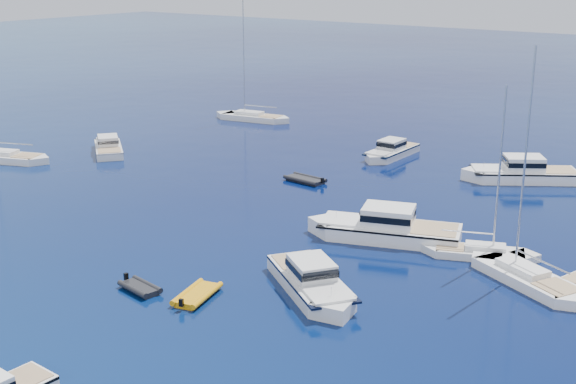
# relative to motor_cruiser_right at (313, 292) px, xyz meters

# --- Properties ---
(ground) EXTENTS (400.00, 400.00, 0.00)m
(ground) POSITION_rel_motor_cruiser_right_xyz_m (-9.56, -13.81, 0.00)
(ground) COLOR navy
(ground) RESTS_ON ground
(motor_cruiser_right) EXTENTS (10.17, 8.47, 2.69)m
(motor_cruiser_right) POSITION_rel_motor_cruiser_right_xyz_m (0.00, 0.00, 0.00)
(motor_cruiser_right) COLOR silver
(motor_cruiser_right) RESTS_ON ground
(motor_cruiser_centre) EXTENTS (12.81, 7.61, 3.22)m
(motor_cruiser_centre) POSITION_rel_motor_cruiser_right_xyz_m (-1.10, 11.05, 0.00)
(motor_cruiser_centre) COLOR white
(motor_cruiser_centre) RESTS_ON ground
(motor_cruiser_far_l) EXTENTS (8.74, 7.73, 2.36)m
(motor_cruiser_far_l) POSITION_rel_motor_cruiser_right_xyz_m (-38.25, 16.97, 0.00)
(motor_cruiser_far_l) COLOR silver
(motor_cruiser_far_l) RESTS_ON ground
(motor_cruiser_distant) EXTENTS (11.56, 9.32, 3.03)m
(motor_cruiser_distant) POSITION_rel_motor_cruiser_right_xyz_m (1.50, 32.30, 0.00)
(motor_cruiser_distant) COLOR white
(motor_cruiser_distant) RESTS_ON ground
(motor_cruiser_horizon) EXTENTS (2.79, 9.07, 2.38)m
(motor_cruiser_horizon) POSITION_rel_motor_cruiser_right_xyz_m (-12.70, 33.08, 0.00)
(motor_cruiser_horizon) COLOR silver
(motor_cruiser_horizon) RESTS_ON ground
(sailboat_mid_r) EXTENTS (10.68, 7.21, 15.54)m
(sailboat_mid_r) POSITION_rel_motor_cruiser_right_xyz_m (10.23, 9.30, 0.00)
(sailboat_mid_r) COLOR white
(sailboat_mid_r) RESTS_ON ground
(sailboat_mid_l) EXTENTS (11.26, 6.51, 16.10)m
(sailboat_mid_l) POSITION_rel_motor_cruiser_right_xyz_m (-44.05, 8.15, 0.00)
(sailboat_mid_l) COLOR silver
(sailboat_mid_l) RESTS_ON ground
(sailboat_centre) EXTENTS (8.74, 5.24, 12.53)m
(sailboat_centre) POSITION_rel_motor_cruiser_right_xyz_m (6.07, 11.77, 0.00)
(sailboat_centre) COLOR silver
(sailboat_centre) RESTS_ON ground
(sailboat_far_l) EXTENTS (11.44, 4.90, 16.32)m
(sailboat_far_l) POSITION_rel_motor_cruiser_right_xyz_m (-36.50, 39.58, 0.00)
(sailboat_far_l) COLOR silver
(sailboat_far_l) RESTS_ON ground
(tender_yellow) EXTENTS (2.98, 4.25, 0.95)m
(tender_yellow) POSITION_rel_motor_cruiser_right_xyz_m (-5.26, -4.84, 0.00)
(tender_yellow) COLOR orange
(tender_yellow) RESTS_ON ground
(tender_grey_near) EXTENTS (3.29, 2.20, 0.95)m
(tender_grey_near) POSITION_rel_motor_cruiser_right_xyz_m (-8.84, -6.19, 0.00)
(tender_grey_near) COLOR black
(tender_grey_near) RESTS_ON ground
(tender_grey_far) EXTENTS (4.27, 2.54, 0.95)m
(tender_grey_far) POSITION_rel_motor_cruiser_right_xyz_m (-14.59, 20.09, 0.00)
(tender_grey_far) COLOR black
(tender_grey_far) RESTS_ON ground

